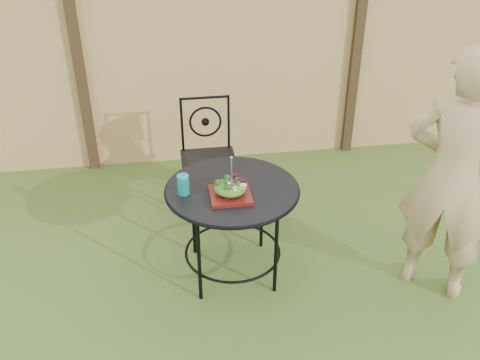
# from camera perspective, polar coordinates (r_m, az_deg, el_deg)

# --- Properties ---
(ground) EXTENTS (60.00, 60.00, 0.00)m
(ground) POSITION_cam_1_polar(r_m,az_deg,el_deg) (3.79, 2.40, -13.03)
(ground) COLOR #2F4A17
(ground) RESTS_ON ground
(fence) EXTENTS (8.00, 0.12, 1.90)m
(fence) POSITION_cam_1_polar(r_m,az_deg,el_deg) (5.18, -1.95, 11.91)
(fence) COLOR #E5B071
(fence) RESTS_ON ground
(patio_table) EXTENTS (0.92, 0.92, 0.72)m
(patio_table) POSITION_cam_1_polar(r_m,az_deg,el_deg) (3.70, -0.83, -2.66)
(patio_table) COLOR black
(patio_table) RESTS_ON ground
(patio_chair) EXTENTS (0.46, 0.46, 0.95)m
(patio_chair) POSITION_cam_1_polar(r_m,az_deg,el_deg) (4.55, -3.44, 2.93)
(patio_chair) COLOR black
(patio_chair) RESTS_ON ground
(diner) EXTENTS (0.77, 0.73, 1.77)m
(diner) POSITION_cam_1_polar(r_m,az_deg,el_deg) (3.68, 21.73, 0.19)
(diner) COLOR tan
(diner) RESTS_ON ground
(salad_plate) EXTENTS (0.27, 0.27, 0.02)m
(salad_plate) POSITION_cam_1_polar(r_m,az_deg,el_deg) (3.53, -1.04, -1.58)
(salad_plate) COLOR #41090A
(salad_plate) RESTS_ON patio_table
(salad) EXTENTS (0.21, 0.21, 0.08)m
(salad) POSITION_cam_1_polar(r_m,az_deg,el_deg) (3.50, -1.05, -0.86)
(salad) COLOR #235614
(salad) RESTS_ON salad_plate
(fork) EXTENTS (0.01, 0.01, 0.18)m
(fork) POSITION_cam_1_polar(r_m,az_deg,el_deg) (3.43, -0.90, 1.00)
(fork) COLOR silver
(fork) RESTS_ON salad
(drinking_glass) EXTENTS (0.08, 0.08, 0.14)m
(drinking_glass) POSITION_cam_1_polar(r_m,az_deg,el_deg) (3.54, -6.07, -0.48)
(drinking_glass) COLOR #0B8685
(drinking_glass) RESTS_ON patio_table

